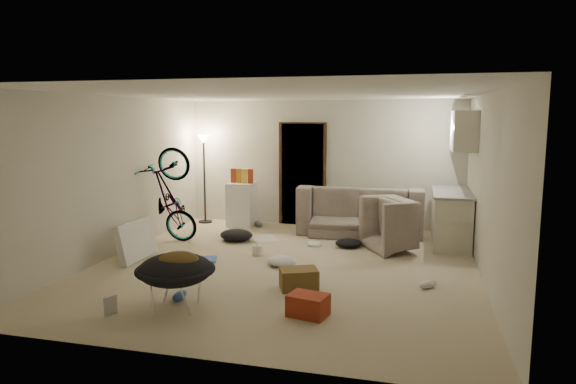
% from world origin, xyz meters
% --- Properties ---
extents(floor, '(5.50, 6.00, 0.02)m').
position_xyz_m(floor, '(0.00, 0.00, -0.01)').
color(floor, '#BBAE90').
rests_on(floor, ground).
extents(ceiling, '(5.50, 6.00, 0.02)m').
position_xyz_m(ceiling, '(0.00, 0.00, 2.51)').
color(ceiling, white).
rests_on(ceiling, wall_back).
extents(wall_back, '(5.50, 0.02, 2.50)m').
position_xyz_m(wall_back, '(0.00, 3.01, 1.25)').
color(wall_back, beige).
rests_on(wall_back, floor).
extents(wall_front, '(5.50, 0.02, 2.50)m').
position_xyz_m(wall_front, '(0.00, -3.01, 1.25)').
color(wall_front, beige).
rests_on(wall_front, floor).
extents(wall_left, '(0.02, 6.00, 2.50)m').
position_xyz_m(wall_left, '(-2.76, 0.00, 1.25)').
color(wall_left, beige).
rests_on(wall_left, floor).
extents(wall_right, '(0.02, 6.00, 2.50)m').
position_xyz_m(wall_right, '(2.76, 0.00, 1.25)').
color(wall_right, beige).
rests_on(wall_right, floor).
extents(doorway, '(0.85, 0.10, 2.04)m').
position_xyz_m(doorway, '(-0.40, 2.97, 1.02)').
color(doorway, black).
rests_on(doorway, floor).
extents(door_trim, '(0.97, 0.04, 2.10)m').
position_xyz_m(door_trim, '(-0.40, 2.94, 1.02)').
color(door_trim, '#372213').
rests_on(door_trim, floor).
extents(floor_lamp, '(0.28, 0.28, 1.81)m').
position_xyz_m(floor_lamp, '(-2.40, 2.65, 1.31)').
color(floor_lamp, black).
rests_on(floor_lamp, floor).
extents(kitchen_counter, '(0.60, 1.50, 0.88)m').
position_xyz_m(kitchen_counter, '(2.43, 2.00, 0.44)').
color(kitchen_counter, beige).
rests_on(kitchen_counter, floor).
extents(counter_top, '(0.64, 1.54, 0.04)m').
position_xyz_m(counter_top, '(2.43, 2.00, 0.90)').
color(counter_top, gray).
rests_on(counter_top, kitchen_counter).
extents(kitchen_uppers, '(0.38, 1.40, 0.65)m').
position_xyz_m(kitchen_uppers, '(2.56, 2.00, 1.95)').
color(kitchen_uppers, beige).
rests_on(kitchen_uppers, wall_right).
extents(sofa, '(2.32, 1.00, 0.67)m').
position_xyz_m(sofa, '(0.83, 2.45, 0.33)').
color(sofa, '#373F38').
rests_on(sofa, floor).
extents(armchair, '(1.23, 1.27, 0.63)m').
position_xyz_m(armchair, '(1.69, 1.49, 0.32)').
color(armchair, '#373F38').
rests_on(armchair, floor).
extents(bicycle, '(1.70, 0.75, 0.98)m').
position_xyz_m(bicycle, '(-2.30, 0.92, 0.45)').
color(bicycle, black).
rests_on(bicycle, floor).
extents(book_asset, '(0.26, 0.24, 0.02)m').
position_xyz_m(book_asset, '(-1.43, -2.34, 0.01)').
color(book_asset, maroon).
rests_on(book_asset, floor).
extents(mini_fridge, '(0.51, 0.51, 0.87)m').
position_xyz_m(mini_fridge, '(-1.56, 2.55, 0.43)').
color(mini_fridge, white).
rests_on(mini_fridge, floor).
extents(snack_box_0, '(0.10, 0.08, 0.30)m').
position_xyz_m(snack_box_0, '(-1.73, 2.55, 1.00)').
color(snack_box_0, maroon).
rests_on(snack_box_0, mini_fridge).
extents(snack_box_1, '(0.11, 0.09, 0.30)m').
position_xyz_m(snack_box_1, '(-1.61, 2.55, 1.00)').
color(snack_box_1, '#B97417').
rests_on(snack_box_1, mini_fridge).
extents(snack_box_2, '(0.12, 0.09, 0.30)m').
position_xyz_m(snack_box_2, '(-1.49, 2.55, 1.00)').
color(snack_box_2, gold).
rests_on(snack_box_2, mini_fridge).
extents(snack_box_3, '(0.11, 0.09, 0.30)m').
position_xyz_m(snack_box_3, '(-1.37, 2.55, 1.00)').
color(snack_box_3, maroon).
rests_on(snack_box_3, mini_fridge).
extents(saucer_chair, '(0.90, 0.90, 0.64)m').
position_xyz_m(saucer_chair, '(-0.77, -1.93, 0.38)').
color(saucer_chair, silver).
rests_on(saucer_chair, floor).
extents(hoodie, '(0.58, 0.53, 0.22)m').
position_xyz_m(hoodie, '(-0.72, -1.96, 0.58)').
color(hoodie, brown).
rests_on(hoodie, saucer_chair).
extents(sofa_drape, '(0.64, 0.56, 0.28)m').
position_xyz_m(sofa_drape, '(-0.12, 2.45, 0.54)').
color(sofa_drape, black).
rests_on(sofa_drape, sofa).
extents(tv_box, '(0.24, 0.91, 0.61)m').
position_xyz_m(tv_box, '(-2.30, -0.20, 0.30)').
color(tv_box, silver).
rests_on(tv_box, floor).
extents(drink_case_a, '(0.56, 0.49, 0.27)m').
position_xyz_m(drink_case_a, '(0.43, -0.92, 0.13)').
color(drink_case_a, brown).
rests_on(drink_case_a, floor).
extents(drink_case_b, '(0.48, 0.39, 0.24)m').
position_xyz_m(drink_case_b, '(0.73, -1.75, 0.12)').
color(drink_case_b, maroon).
rests_on(drink_case_b, floor).
extents(juicer, '(0.16, 0.16, 0.23)m').
position_xyz_m(juicer, '(-0.57, 0.49, 0.09)').
color(juicer, silver).
rests_on(juicer, floor).
extents(newspaper, '(0.67, 0.71, 0.01)m').
position_xyz_m(newspaper, '(-0.79, 1.57, 0.00)').
color(newspaper, beige).
rests_on(newspaper, floor).
extents(book_blue, '(0.33, 0.39, 0.03)m').
position_xyz_m(book_blue, '(-1.21, 0.02, 0.02)').
color(book_blue, '#2D53A5').
rests_on(book_blue, floor).
extents(book_white, '(0.26, 0.31, 0.03)m').
position_xyz_m(book_white, '(0.17, 1.37, 0.01)').
color(book_white, silver).
rests_on(book_white, floor).
extents(shoe_0, '(0.30, 0.15, 0.11)m').
position_xyz_m(shoe_0, '(-0.10, 2.55, 0.05)').
color(shoe_0, '#2D53A5').
rests_on(shoe_0, floor).
extents(shoe_1, '(0.27, 0.31, 0.11)m').
position_xyz_m(shoe_1, '(-1.21, 2.55, 0.05)').
color(shoe_1, slate).
rests_on(shoe_1, floor).
extents(shoe_2, '(0.13, 0.29, 0.11)m').
position_xyz_m(shoe_2, '(-0.87, -1.65, 0.05)').
color(shoe_2, '#2D53A5').
rests_on(shoe_2, floor).
extents(shoe_4, '(0.29, 0.28, 0.11)m').
position_xyz_m(shoe_4, '(2.03, -0.47, 0.05)').
color(shoe_4, white).
rests_on(shoe_4, floor).
extents(clothes_lump_a, '(0.76, 0.71, 0.20)m').
position_xyz_m(clothes_lump_a, '(-1.23, 1.32, 0.10)').
color(clothes_lump_a, black).
rests_on(clothes_lump_a, floor).
extents(clothes_lump_b, '(0.59, 0.56, 0.14)m').
position_xyz_m(clothes_lump_b, '(0.76, 1.36, 0.07)').
color(clothes_lump_b, black).
rests_on(clothes_lump_b, floor).
extents(clothes_lump_c, '(0.56, 0.52, 0.14)m').
position_xyz_m(clothes_lump_c, '(-0.05, 0.03, 0.07)').
color(clothes_lump_c, silver).
rests_on(clothes_lump_c, floor).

